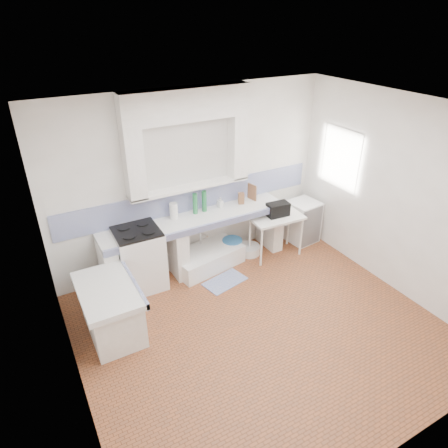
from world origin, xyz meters
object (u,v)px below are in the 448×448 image
sink (207,258)px  fridge (303,221)px  stove (140,259)px  side_table (275,236)px

sink → fridge: (1.88, -0.09, 0.24)m
stove → side_table: stove is taller
stove → fridge: 2.98m
sink → fridge: bearing=-12.6°
sink → stove: bearing=169.0°
side_table → fridge: 0.73m
sink → side_table: size_ratio=1.30×
sink → side_table: 1.22m
stove → sink: (1.10, -0.02, -0.33)m
stove → side_table: 2.29m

